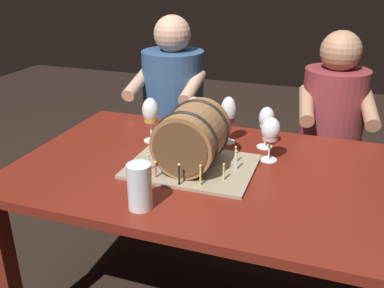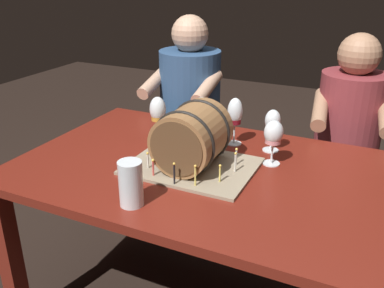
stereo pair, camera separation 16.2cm
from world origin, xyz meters
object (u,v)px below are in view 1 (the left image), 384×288
person_seated_left (174,125)px  wine_glass_amber (150,113)px  dining_table (206,188)px  wine_glass_empty (194,109)px  wine_glass_rose (271,131)px  wine_glass_red (228,112)px  beer_pint (140,188)px  barrel_cake (192,140)px  person_seated_right (327,150)px  wine_glass_white (266,120)px

person_seated_left → wine_glass_amber: bearing=-77.6°
dining_table → wine_glass_empty: bearing=117.7°
wine_glass_rose → wine_glass_red: wine_glass_red is taller
wine_glass_rose → beer_pint: wine_glass_rose is taller
wine_glass_empty → beer_pint: bearing=-87.2°
wine_glass_rose → person_seated_left: 0.97m
dining_table → wine_glass_amber: bearing=150.8°
person_seated_left → barrel_cake: bearing=-63.9°
wine_glass_red → person_seated_left: (-0.46, 0.51, -0.29)m
wine_glass_empty → person_seated_right: size_ratio=0.17×
wine_glass_white → person_seated_left: 0.86m
barrel_cake → person_seated_left: person_seated_left is taller
wine_glass_empty → wine_glass_white: bearing=-0.7°
wine_glass_red → person_seated_right: bearing=49.9°
dining_table → wine_glass_rose: bearing=32.4°
wine_glass_red → beer_pint: (-0.13, -0.63, -0.07)m
wine_glass_white → wine_glass_red: (-0.17, 0.00, 0.01)m
dining_table → wine_glass_rose: size_ratio=8.11×
dining_table → person_seated_left: person_seated_left is taller
wine_glass_red → beer_pint: wine_glass_red is taller
beer_pint → wine_glass_empty: bearing=92.8°
wine_glass_rose → wine_glass_red: 0.24m
wine_glass_red → person_seated_left: 0.75m
wine_glass_empty → person_seated_left: size_ratio=0.16×
dining_table → beer_pint: (-0.11, -0.36, 0.17)m
wine_glass_rose → beer_pint: size_ratio=1.18×
wine_glass_white → wine_glass_red: bearing=179.1°
wine_glass_amber → person_seated_right: size_ratio=0.17×
barrel_cake → wine_glass_white: bearing=51.4°
barrel_cake → wine_glass_rose: bearing=31.3°
dining_table → wine_glass_white: size_ratio=8.15×
wine_glass_amber → beer_pint: size_ratio=1.29×
wine_glass_amber → wine_glass_empty: 0.20m
barrel_cake → person_seated_right: bearing=58.4°
wine_glass_empty → beer_pint: wine_glass_empty is taller
wine_glass_white → beer_pint: size_ratio=1.17×
wine_glass_rose → wine_glass_red: (-0.21, 0.13, 0.01)m
wine_glass_amber → wine_glass_red: bearing=16.4°
wine_glass_white → beer_pint: 0.70m
dining_table → barrel_cake: 0.22m
person_seated_right → dining_table: bearing=-119.7°
wine_glass_red → person_seated_left: size_ratio=0.18×
barrel_cake → person_seated_right: person_seated_right is taller
wine_glass_amber → wine_glass_white: 0.50m
barrel_cake → wine_glass_rose: barrel_cake is taller
wine_glass_red → barrel_cake: bearing=-102.5°
wine_glass_red → person_seated_right: person_seated_right is taller
wine_glass_amber → wine_glass_white: bearing=10.7°
beer_pint → person_seated_right: bearing=64.0°
beer_pint → person_seated_left: (-0.33, 1.14, -0.23)m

